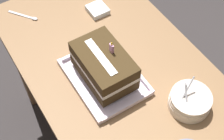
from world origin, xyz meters
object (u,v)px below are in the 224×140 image
object	(u,v)px
birthday_cake	(104,66)
napkin_pile	(98,10)
foil_tray	(105,78)
bowl_stack	(190,101)
serving_spoon_near_tray	(28,17)

from	to	relation	value
birthday_cake	napkin_pile	world-z (taller)	birthday_cake
foil_tray	bowl_stack	size ratio (longest dim) A/B	2.11
foil_tray	birthday_cake	xyz separation A→B (m)	(-0.00, 0.00, 0.07)
foil_tray	bowl_stack	world-z (taller)	bowl_stack
birthday_cake	napkin_pile	distance (m)	0.36
serving_spoon_near_tray	bowl_stack	bearing A→B (deg)	23.43
serving_spoon_near_tray	foil_tray	bearing A→B (deg)	14.16
birthday_cake	bowl_stack	size ratio (longest dim) A/B	1.59
foil_tray	birthday_cake	bearing A→B (deg)	90.00
foil_tray	birthday_cake	world-z (taller)	birthday_cake
birthday_cake	napkin_pile	xyz separation A→B (m)	(-0.32, 0.16, -0.07)
foil_tray	napkin_pile	distance (m)	0.36
serving_spoon_near_tray	napkin_pile	distance (m)	0.30
birthday_cake	serving_spoon_near_tray	bearing A→B (deg)	-165.84
foil_tray	birthday_cake	size ratio (longest dim) A/B	1.33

